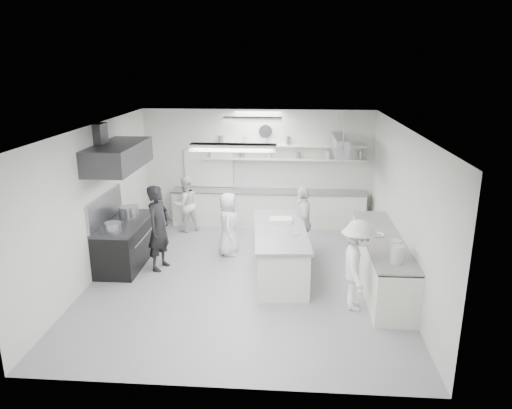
# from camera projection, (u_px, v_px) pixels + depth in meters

# --- Properties ---
(floor) EXTENTS (6.00, 7.00, 0.02)m
(floor) POSITION_uv_depth(u_px,v_px,m) (246.00, 276.00, 9.76)
(floor) COLOR #9D9D9D
(floor) RESTS_ON ground
(ceiling) EXTENTS (6.00, 7.00, 0.02)m
(ceiling) POSITION_uv_depth(u_px,v_px,m) (245.00, 127.00, 8.90)
(ceiling) COLOR silver
(ceiling) RESTS_ON wall_back
(wall_back) EXTENTS (6.00, 0.04, 3.00)m
(wall_back) POSITION_uv_depth(u_px,v_px,m) (258.00, 167.00, 12.67)
(wall_back) COLOR silver
(wall_back) RESTS_ON floor
(wall_front) EXTENTS (6.00, 0.04, 3.00)m
(wall_front) POSITION_uv_depth(u_px,v_px,m) (218.00, 286.00, 5.99)
(wall_front) COLOR silver
(wall_front) RESTS_ON floor
(wall_left) EXTENTS (0.04, 7.00, 3.00)m
(wall_left) POSITION_uv_depth(u_px,v_px,m) (95.00, 202.00, 9.54)
(wall_left) COLOR silver
(wall_left) RESTS_ON floor
(wall_right) EXTENTS (0.04, 7.00, 3.00)m
(wall_right) POSITION_uv_depth(u_px,v_px,m) (402.00, 208.00, 9.12)
(wall_right) COLOR silver
(wall_right) RESTS_ON floor
(stove) EXTENTS (0.80, 1.80, 0.90)m
(stove) POSITION_uv_depth(u_px,v_px,m) (125.00, 244.00, 10.20)
(stove) COLOR black
(stove) RESTS_ON floor
(exhaust_hood) EXTENTS (0.85, 2.00, 0.50)m
(exhaust_hood) POSITION_uv_depth(u_px,v_px,m) (118.00, 156.00, 9.65)
(exhaust_hood) COLOR #37363B
(exhaust_hood) RESTS_ON wall_left
(back_counter) EXTENTS (5.00, 0.60, 0.92)m
(back_counter) POSITION_uv_depth(u_px,v_px,m) (268.00, 208.00, 12.66)
(back_counter) COLOR white
(back_counter) RESTS_ON floor
(shelf_lower) EXTENTS (4.20, 0.26, 0.04)m
(shelf_lower) POSITION_uv_depth(u_px,v_px,m) (284.00, 159.00, 12.43)
(shelf_lower) COLOR white
(shelf_lower) RESTS_ON wall_back
(shelf_upper) EXTENTS (4.20, 0.26, 0.04)m
(shelf_upper) POSITION_uv_depth(u_px,v_px,m) (285.00, 146.00, 12.33)
(shelf_upper) COLOR white
(shelf_upper) RESTS_ON wall_back
(pass_through_window) EXTENTS (1.30, 0.04, 1.00)m
(pass_through_window) POSITION_uv_depth(u_px,v_px,m) (209.00, 168.00, 12.76)
(pass_through_window) COLOR black
(pass_through_window) RESTS_ON wall_back
(wall_clock) EXTENTS (0.32, 0.05, 0.32)m
(wall_clock) POSITION_uv_depth(u_px,v_px,m) (265.00, 131.00, 12.35)
(wall_clock) COLOR white
(wall_clock) RESTS_ON wall_back
(right_counter) EXTENTS (0.74, 3.30, 0.94)m
(right_counter) POSITION_uv_depth(u_px,v_px,m) (382.00, 262.00, 9.25)
(right_counter) COLOR white
(right_counter) RESTS_ON floor
(pot_rack) EXTENTS (0.30, 1.60, 0.40)m
(pot_rack) POSITION_uv_depth(u_px,v_px,m) (340.00, 145.00, 11.25)
(pot_rack) COLOR #989BA0
(pot_rack) RESTS_ON ceiling
(light_fixture_front) EXTENTS (1.30, 0.25, 0.10)m
(light_fixture_front) POSITION_uv_depth(u_px,v_px,m) (233.00, 147.00, 7.20)
(light_fixture_front) COLOR white
(light_fixture_front) RESTS_ON ceiling
(light_fixture_rear) EXTENTS (1.30, 0.25, 0.10)m
(light_fixture_rear) POSITION_uv_depth(u_px,v_px,m) (252.00, 119.00, 10.64)
(light_fixture_rear) COLOR white
(light_fixture_rear) RESTS_ON ceiling
(prep_island) EXTENTS (1.14, 2.58, 0.93)m
(prep_island) POSITION_uv_depth(u_px,v_px,m) (280.00, 253.00, 9.71)
(prep_island) COLOR white
(prep_island) RESTS_ON floor
(stove_pot) EXTENTS (0.35, 0.35, 0.29)m
(stove_pot) POSITION_uv_depth(u_px,v_px,m) (127.00, 213.00, 10.29)
(stove_pot) COLOR #989BA0
(stove_pot) RESTS_ON stove
(cook_stove) EXTENTS (0.60, 0.75, 1.79)m
(cook_stove) POSITION_uv_depth(u_px,v_px,m) (159.00, 228.00, 9.87)
(cook_stove) COLOR black
(cook_stove) RESTS_ON floor
(cook_back) EXTENTS (0.87, 0.84, 1.42)m
(cook_back) POSITION_uv_depth(u_px,v_px,m) (186.00, 204.00, 12.16)
(cook_back) COLOR white
(cook_back) RESTS_ON floor
(cook_island_left) EXTENTS (0.49, 0.72, 1.42)m
(cook_island_left) POSITION_uv_depth(u_px,v_px,m) (228.00, 224.00, 10.67)
(cook_island_left) COLOR white
(cook_island_left) RESTS_ON floor
(cook_island_right) EXTENTS (0.45, 0.97, 1.61)m
(cook_island_right) POSITION_uv_depth(u_px,v_px,m) (303.00, 223.00, 10.47)
(cook_island_right) COLOR white
(cook_island_right) RESTS_ON floor
(cook_right) EXTENTS (0.64, 1.07, 1.62)m
(cook_right) POSITION_uv_depth(u_px,v_px,m) (357.00, 265.00, 8.28)
(cook_right) COLOR white
(cook_right) RESTS_ON floor
(bowl_island_a) EXTENTS (0.26, 0.26, 0.06)m
(bowl_island_a) POSITION_uv_depth(u_px,v_px,m) (294.00, 235.00, 9.31)
(bowl_island_a) COLOR #989BA0
(bowl_island_a) RESTS_ON prep_island
(bowl_island_b) EXTENTS (0.22, 0.22, 0.06)m
(bowl_island_b) POSITION_uv_depth(u_px,v_px,m) (270.00, 236.00, 9.21)
(bowl_island_b) COLOR white
(bowl_island_b) RESTS_ON prep_island
(bowl_right) EXTENTS (0.30, 0.30, 0.06)m
(bowl_right) POSITION_uv_depth(u_px,v_px,m) (377.00, 236.00, 9.21)
(bowl_right) COLOR white
(bowl_right) RESTS_ON right_counter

